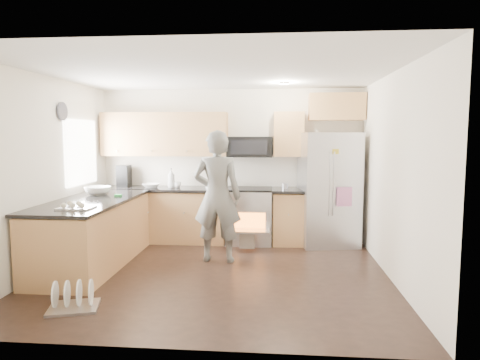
# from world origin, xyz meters

# --- Properties ---
(ground) EXTENTS (4.50, 4.50, 0.00)m
(ground) POSITION_xyz_m (0.00, 0.00, 0.00)
(ground) COLOR black
(ground) RESTS_ON ground
(room_shell) EXTENTS (4.54, 4.04, 2.62)m
(room_shell) POSITION_xyz_m (-0.04, 0.02, 1.67)
(room_shell) COLOR white
(room_shell) RESTS_ON ground
(back_cabinet_run) EXTENTS (4.45, 0.64, 2.50)m
(back_cabinet_run) POSITION_xyz_m (-0.59, 1.75, 0.96)
(back_cabinet_run) COLOR #BF854C
(back_cabinet_run) RESTS_ON ground
(peninsula) EXTENTS (0.96, 2.36, 1.05)m
(peninsula) POSITION_xyz_m (-1.75, 0.25, 0.47)
(peninsula) COLOR #BF854C
(peninsula) RESTS_ON ground
(stove_range) EXTENTS (0.76, 0.97, 1.79)m
(stove_range) POSITION_xyz_m (0.35, 1.69, 0.68)
(stove_range) COLOR #B7B7BC
(stove_range) RESTS_ON ground
(refrigerator) EXTENTS (1.02, 0.85, 1.86)m
(refrigerator) POSITION_xyz_m (1.66, 1.67, 0.93)
(refrigerator) COLOR #B7B7BC
(refrigerator) RESTS_ON ground
(person) EXTENTS (0.70, 0.47, 1.89)m
(person) POSITION_xyz_m (-0.04, 0.59, 0.94)
(person) COLOR gray
(person) RESTS_ON ground
(dish_rack) EXTENTS (0.58, 0.51, 0.31)m
(dish_rack) POSITION_xyz_m (-1.31, -1.25, 0.08)
(dish_rack) COLOR #B7B7BC
(dish_rack) RESTS_ON ground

